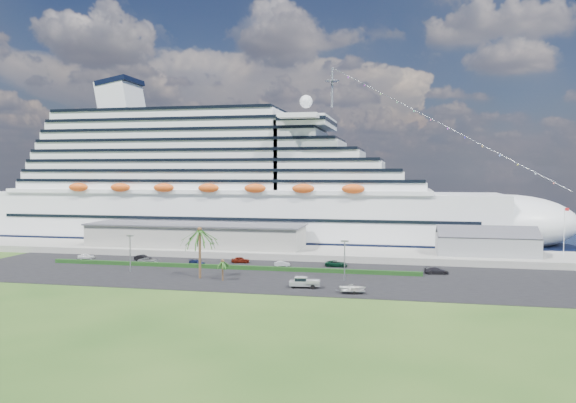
% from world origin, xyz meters
% --- Properties ---
extents(ground, '(420.00, 420.00, 0.00)m').
position_xyz_m(ground, '(0.00, 0.00, 0.00)').
color(ground, '#234717').
rests_on(ground, ground).
extents(asphalt_lot, '(140.00, 38.00, 0.12)m').
position_xyz_m(asphalt_lot, '(0.00, 11.00, 0.06)').
color(asphalt_lot, black).
rests_on(asphalt_lot, ground).
extents(wharf, '(240.00, 20.00, 1.80)m').
position_xyz_m(wharf, '(0.00, 40.00, 0.90)').
color(wharf, gray).
rests_on(wharf, ground).
extents(water, '(420.00, 160.00, 0.02)m').
position_xyz_m(water, '(0.00, 130.00, 0.01)').
color(water, black).
rests_on(water, ground).
extents(cruise_ship, '(191.00, 38.00, 54.00)m').
position_xyz_m(cruise_ship, '(-21.53, 64.00, 16.69)').
color(cruise_ship, silver).
rests_on(cruise_ship, ground).
extents(terminal_building, '(61.00, 15.00, 6.30)m').
position_xyz_m(terminal_building, '(-25.00, 40.00, 5.01)').
color(terminal_building, gray).
rests_on(terminal_building, wharf).
extents(port_shed, '(24.00, 12.31, 7.37)m').
position_xyz_m(port_shed, '(52.00, 40.00, 4.40)').
color(port_shed, gray).
rests_on(port_shed, wharf).
extents(flagpole, '(1.08, 0.16, 12.00)m').
position_xyz_m(flagpole, '(70.04, 40.00, 8.27)').
color(flagpole, silver).
rests_on(flagpole, wharf).
extents(hedge, '(88.00, 1.10, 0.90)m').
position_xyz_m(hedge, '(-8.00, 16.00, 0.57)').
color(hedge, black).
rests_on(hedge, asphalt_lot).
extents(lamp_post_left, '(1.60, 0.35, 8.27)m').
position_xyz_m(lamp_post_left, '(-28.00, 8.00, 5.34)').
color(lamp_post_left, gray).
rests_on(lamp_post_left, asphalt_lot).
extents(lamp_post_right, '(1.60, 0.35, 8.27)m').
position_xyz_m(lamp_post_right, '(20.00, 8.00, 5.34)').
color(lamp_post_right, gray).
rests_on(lamp_post_right, asphalt_lot).
extents(palm_tall, '(8.82, 8.82, 11.13)m').
position_xyz_m(palm_tall, '(-10.00, 4.00, 9.20)').
color(palm_tall, '#47301E').
rests_on(palm_tall, ground).
extents(palm_short, '(3.53, 3.53, 4.56)m').
position_xyz_m(palm_short, '(-4.50, 2.50, 3.67)').
color(palm_short, '#47301E').
rests_on(palm_short, ground).
extents(parked_car_0, '(4.44, 2.99, 1.40)m').
position_xyz_m(parked_car_0, '(-47.94, 22.61, 0.82)').
color(parked_car_0, white).
rests_on(parked_car_0, asphalt_lot).
extents(parked_car_1, '(4.94, 3.00, 1.54)m').
position_xyz_m(parked_car_1, '(-32.19, 22.52, 0.89)').
color(parked_car_1, black).
rests_on(parked_car_1, asphalt_lot).
extents(parked_car_2, '(5.38, 3.37, 1.39)m').
position_xyz_m(parked_car_2, '(-29.15, 19.30, 0.81)').
color(parked_car_2, gray).
rests_on(parked_car_2, asphalt_lot).
extents(parked_car_3, '(4.67, 3.04, 1.26)m').
position_xyz_m(parked_car_3, '(-16.71, 19.81, 0.75)').
color(parked_car_3, '#11193C').
rests_on(parked_car_3, asphalt_lot).
extents(parked_car_4, '(4.73, 2.63, 1.52)m').
position_xyz_m(parked_car_4, '(-7.39, 24.82, 0.88)').
color(parked_car_4, '#5F180C').
rests_on(parked_car_4, asphalt_lot).
extents(parked_car_5, '(3.92, 2.14, 1.23)m').
position_xyz_m(parked_car_5, '(3.72, 22.01, 0.73)').
color(parked_car_5, silver).
rests_on(parked_car_5, asphalt_lot).
extents(parked_car_6, '(5.34, 2.47, 1.48)m').
position_xyz_m(parked_car_6, '(16.32, 24.21, 0.86)').
color(parked_car_6, black).
rests_on(parked_car_6, asphalt_lot).
extents(parked_car_7, '(5.53, 2.72, 1.55)m').
position_xyz_m(parked_car_7, '(38.91, 19.31, 0.89)').
color(parked_car_7, '#232227').
rests_on(parked_car_7, asphalt_lot).
extents(pickup_truck, '(6.12, 2.82, 2.09)m').
position_xyz_m(pickup_truck, '(13.16, -1.11, 1.27)').
color(pickup_truck, black).
rests_on(pickup_truck, asphalt_lot).
extents(boat_trailer, '(5.83, 4.16, 1.63)m').
position_xyz_m(boat_trailer, '(22.81, -4.44, 1.20)').
color(boat_trailer, gray).
rests_on(boat_trailer, asphalt_lot).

